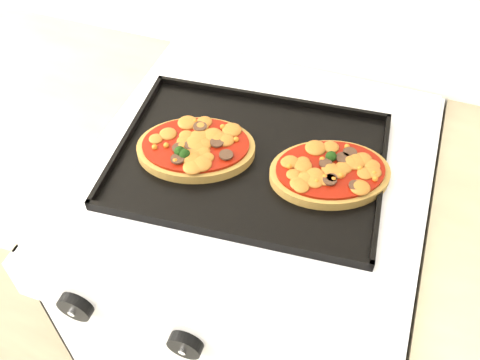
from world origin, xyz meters
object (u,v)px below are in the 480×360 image
at_px(stove, 252,292).
at_px(baking_tray, 250,159).
at_px(pizza_left, 196,147).
at_px(pizza_right, 330,171).

relative_size(stove, baking_tray, 1.99).
relative_size(stove, pizza_left, 4.41).
height_order(pizza_left, pizza_right, same).
height_order(baking_tray, pizza_left, pizza_left).
height_order(stove, pizza_right, pizza_right).
bearing_deg(pizza_left, stove, 13.15).
xyz_separation_m(baking_tray, pizza_left, (-0.09, -0.02, 0.01)).
distance_m(pizza_left, pizza_right, 0.23).
bearing_deg(pizza_right, stove, 178.55).
bearing_deg(baking_tray, pizza_right, -2.42).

